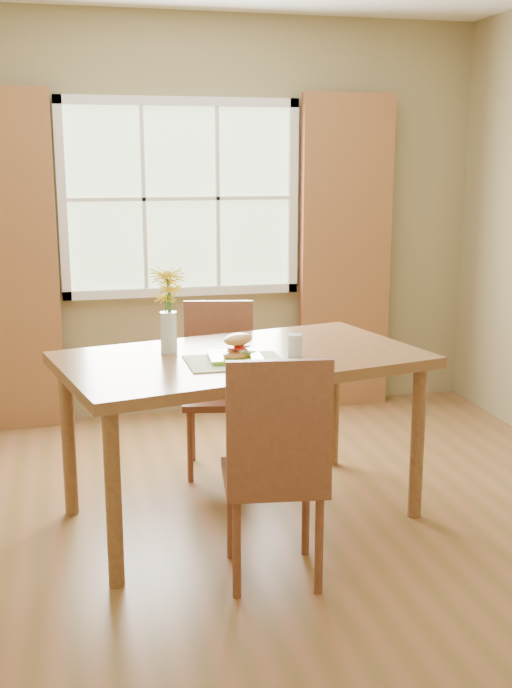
{
  "coord_description": "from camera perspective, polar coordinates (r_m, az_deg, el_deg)",
  "views": [
    {
      "loc": [
        -0.76,
        -3.6,
        1.76
      ],
      "look_at": [
        0.09,
        0.05,
        0.9
      ],
      "focal_mm": 42.0,
      "sensor_mm": 36.0,
      "label": 1
    }
  ],
  "objects": [
    {
      "name": "flower_vase",
      "position": [
        3.9,
        -6.25,
        3.11
      ],
      "size": [
        0.17,
        0.17,
        0.42
      ],
      "color": "silver",
      "rests_on": "dining_table"
    },
    {
      "name": "curtain_right",
      "position": [
        5.74,
        6.37,
        6.29
      ],
      "size": [
        0.65,
        0.08,
        2.2
      ],
      "primitive_type": "cube",
      "color": "maroon",
      "rests_on": "room"
    },
    {
      "name": "placemat",
      "position": [
        3.75,
        -1.48,
        -1.25
      ],
      "size": [
        0.45,
        0.34,
        0.01
      ],
      "primitive_type": "cube",
      "rotation": [
        0.0,
        0.0,
        0.01
      ],
      "color": "beige",
      "rests_on": "dining_table"
    },
    {
      "name": "curtain_left",
      "position": [
        5.43,
        -17.28,
        5.41
      ],
      "size": [
        0.65,
        0.08,
        2.2
      ],
      "primitive_type": "cube",
      "color": "maroon",
      "rests_on": "room"
    },
    {
      "name": "chair_far",
      "position": [
        4.64,
        -2.64,
        -2.45
      ],
      "size": [
        0.47,
        0.47,
        0.96
      ],
      "rotation": [
        0.0,
        0.0,
        -0.19
      ],
      "color": "brown",
      "rests_on": "room"
    },
    {
      "name": "dining_table",
      "position": [
        3.91,
        -1.01,
        -1.98
      ],
      "size": [
        1.89,
        1.32,
        0.84
      ],
      "rotation": [
        0.0,
        0.0,
        0.22
      ],
      "color": "brown",
      "rests_on": "room"
    },
    {
      "name": "room",
      "position": [
        3.7,
        -1.25,
        6.62
      ],
      "size": [
        4.24,
        3.84,
        2.74
      ],
      "color": "brown",
      "rests_on": "ground"
    },
    {
      "name": "water_glass",
      "position": [
        3.85,
        2.76,
        -0.14
      ],
      "size": [
        0.07,
        0.07,
        0.11
      ],
      "color": "silver",
      "rests_on": "dining_table"
    },
    {
      "name": "plate",
      "position": [
        3.78,
        -1.5,
        -0.99
      ],
      "size": [
        0.26,
        0.26,
        0.01
      ],
      "primitive_type": "cube",
      "rotation": [
        0.0,
        0.0,
        -0.07
      ],
      "color": "#82CB32",
      "rests_on": "placemat"
    },
    {
      "name": "window",
      "position": [
        5.53,
        -5.35,
        10.22
      ],
      "size": [
        1.62,
        0.06,
        1.32
      ],
      "color": "beige",
      "rests_on": "room"
    },
    {
      "name": "croissant_sandwich",
      "position": [
        3.72,
        -1.29,
        -0.18
      ],
      "size": [
        0.19,
        0.18,
        0.12
      ],
      "rotation": [
        0.0,
        0.0,
        0.62
      ],
      "color": "gold",
      "rests_on": "plate"
    },
    {
      "name": "chair_near",
      "position": [
        3.32,
        1.43,
        -8.37
      ],
      "size": [
        0.47,
        0.47,
        1.01
      ],
      "rotation": [
        0.0,
        0.0,
        -0.13
      ],
      "color": "brown",
      "rests_on": "room"
    }
  ]
}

